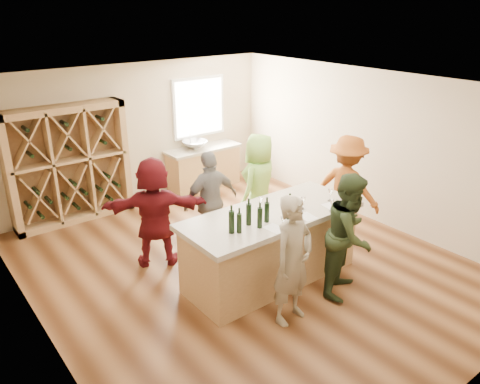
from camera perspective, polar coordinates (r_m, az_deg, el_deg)
floor at (r=7.58m, az=0.34°, el=-9.06°), size 6.00×7.00×0.10m
ceiling at (r=6.57m, az=0.39°, el=13.13°), size 6.00×7.00×0.10m
wall_back at (r=9.85m, az=-12.63°, el=7.03°), size 6.00×0.10×2.80m
wall_front at (r=4.97m, az=27.10°, el=-10.54°), size 6.00×0.10×2.80m
wall_left at (r=5.74m, az=-24.41°, el=-5.57°), size 0.10×7.00×2.80m
wall_right at (r=9.06m, az=15.78°, el=5.42°), size 0.10×7.00×2.80m
window_frame at (r=10.40m, az=-5.06°, el=10.26°), size 1.30×0.06×1.30m
window_pane at (r=10.38m, az=-4.95°, el=10.23°), size 1.18×0.01×1.18m
wine_rack at (r=9.16m, az=-20.12°, el=3.11°), size 2.20×0.45×2.20m
back_counter_base at (r=10.49m, az=-4.47°, el=2.88°), size 1.60×0.58×0.86m
back_counter_top at (r=10.35m, az=-4.55°, el=5.29°), size 1.70×0.62×0.06m
sink at (r=10.21m, az=-5.51°, el=5.74°), size 0.54×0.54×0.19m
faucet at (r=10.34m, az=-6.06°, el=6.26°), size 0.02×0.02×0.30m
tasting_counter_base at (r=6.98m, az=3.80°, el=-6.84°), size 2.60×1.00×1.00m
tasting_counter_top at (r=6.74m, az=3.92°, el=-2.82°), size 2.72×1.12×0.08m
wine_bottle_a at (r=6.07m, az=-1.04°, el=-3.68°), size 0.09×0.09×0.31m
wine_bottle_b at (r=6.08m, az=-0.09°, el=-3.82°), size 0.08×0.08×0.27m
wine_bottle_c at (r=6.29m, az=1.07°, el=-2.74°), size 0.09×0.09×0.30m
wine_bottle_d at (r=6.22m, az=2.43°, el=-3.16°), size 0.09×0.09×0.29m
wine_bottle_e at (r=6.38m, az=3.28°, el=-2.48°), size 0.09×0.09×0.29m
wine_glass_a at (r=6.21m, az=5.23°, el=-3.86°), size 0.08×0.08×0.17m
wine_glass_b at (r=6.50m, az=7.48°, el=-2.68°), size 0.08×0.08×0.18m
wine_glass_c at (r=6.83m, az=11.07°, el=-1.67°), size 0.08×0.08×0.18m
wine_glass_d at (r=6.85m, az=7.69°, el=-1.38°), size 0.08×0.08×0.18m
wine_glass_e at (r=7.19m, az=10.90°, el=-0.39°), size 0.08×0.08×0.18m
tasting_menu_a at (r=6.26m, az=4.26°, el=-4.46°), size 0.23×0.29×0.00m
tasting_menu_b at (r=6.65m, az=8.19°, el=-2.97°), size 0.23×0.29×0.00m
tasting_menu_c at (r=7.03m, az=11.34°, el=-1.77°), size 0.29×0.36×0.00m
person_near_left at (r=5.96m, az=6.45°, el=-8.31°), size 0.69×0.54×1.74m
person_near_right at (r=6.67m, az=13.20°, el=-5.09°), size 0.99×0.79×1.78m
person_server at (r=8.22m, az=12.82°, el=0.48°), size 0.85×1.30×1.84m
person_far_mid at (r=7.71m, az=-3.57°, el=-1.06°), size 1.02×0.57×1.69m
person_far_right at (r=8.23m, az=2.34°, el=0.97°), size 1.03×0.85×1.81m
person_far_left at (r=7.32m, az=-10.36°, el=-2.42°), size 1.71×1.32×1.76m
wine_bottle_f at (r=6.49m, az=6.05°, el=-2.06°), size 0.07×0.07×0.30m
wine_glass_f at (r=6.79m, az=2.51°, el=-1.38°), size 0.07×0.07×0.18m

